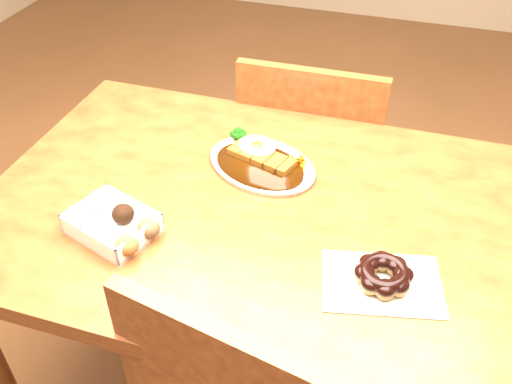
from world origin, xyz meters
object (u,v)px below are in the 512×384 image
(table, at_px, (262,240))
(chair_far, at_px, (313,166))
(donut_box, at_px, (112,223))
(pon_de_ring, at_px, (383,276))
(katsu_curry_plate, at_px, (261,161))

(table, height_order, chair_far, chair_far)
(table, relative_size, donut_box, 5.95)
(table, bearing_deg, pon_de_ring, -27.88)
(pon_de_ring, bearing_deg, katsu_curry_plate, 138.55)
(chair_far, relative_size, katsu_curry_plate, 2.79)
(table, height_order, donut_box, donut_box)
(katsu_curry_plate, bearing_deg, pon_de_ring, -41.45)
(table, distance_m, pon_de_ring, 0.33)
(pon_de_ring, bearing_deg, chair_far, 111.57)
(table, bearing_deg, donut_box, -147.88)
(katsu_curry_plate, bearing_deg, chair_far, 82.95)
(katsu_curry_plate, relative_size, pon_de_ring, 1.28)
(table, xyz_separation_m, pon_de_ring, (0.27, -0.14, 0.12))
(chair_far, relative_size, donut_box, 4.31)
(donut_box, height_order, pon_de_ring, donut_box)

